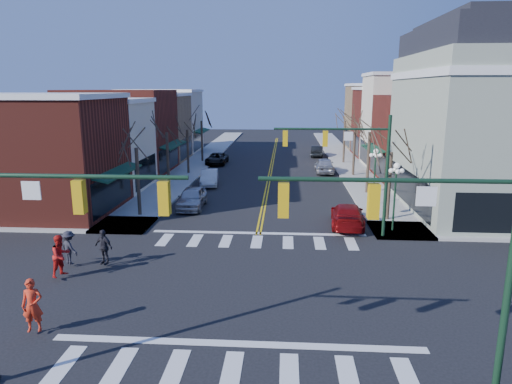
% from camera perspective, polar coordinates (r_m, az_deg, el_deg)
% --- Properties ---
extents(ground, '(160.00, 160.00, 0.00)m').
position_cam_1_polar(ground, '(20.71, -1.01, -11.83)').
color(ground, black).
rests_on(ground, ground).
extents(sidewalk_left, '(3.50, 70.00, 0.15)m').
position_cam_1_polar(sidewalk_left, '(41.02, -10.93, 0.53)').
color(sidewalk_left, '#9E9B93').
rests_on(sidewalk_left, ground).
extents(sidewalk_right, '(3.50, 70.00, 0.15)m').
position_cam_1_polar(sidewalk_right, '(40.33, 13.89, 0.18)').
color(sidewalk_right, '#9E9B93').
rests_on(sidewalk_right, ground).
extents(bldg_left_brick_a, '(10.00, 8.50, 8.00)m').
position_cam_1_polar(bldg_left_brick_a, '(35.27, -25.33, 4.03)').
color(bldg_left_brick_a, maroon).
rests_on(bldg_left_brick_a, ground).
extents(bldg_left_stucco_a, '(10.00, 7.00, 7.50)m').
position_cam_1_polar(bldg_left_stucco_a, '(42.18, -20.27, 5.37)').
color(bldg_left_stucco_a, beige).
rests_on(bldg_left_stucco_a, ground).
extents(bldg_left_brick_b, '(10.00, 9.00, 8.50)m').
position_cam_1_polar(bldg_left_brick_b, '(49.51, -16.59, 7.21)').
color(bldg_left_brick_b, maroon).
rests_on(bldg_left_brick_b, ground).
extents(bldg_left_tan, '(10.00, 7.50, 7.80)m').
position_cam_1_polar(bldg_left_tan, '(57.32, -13.73, 7.71)').
color(bldg_left_tan, '#A28259').
rests_on(bldg_left_tan, ground).
extents(bldg_left_stucco_b, '(10.00, 8.00, 8.20)m').
position_cam_1_polar(bldg_left_stucco_b, '(64.72, -11.70, 8.54)').
color(bldg_left_stucco_b, beige).
rests_on(bldg_left_stucco_b, ground).
extents(bldg_right_brick_a, '(10.00, 8.50, 8.00)m').
position_cam_1_polar(bldg_right_brick_a, '(46.86, 21.14, 6.28)').
color(bldg_right_brick_a, maroon).
rests_on(bldg_right_brick_a, ground).
extents(bldg_right_stucco, '(10.00, 7.00, 10.00)m').
position_cam_1_polar(bldg_right_stucco, '(54.20, 18.82, 8.29)').
color(bldg_right_stucco, beige).
rests_on(bldg_right_stucco, ground).
extents(bldg_right_brick_b, '(10.00, 8.00, 8.50)m').
position_cam_1_polar(bldg_right_brick_b, '(61.51, 16.99, 8.18)').
color(bldg_right_brick_b, maroon).
rests_on(bldg_right_brick_b, ground).
extents(bldg_right_tan, '(10.00, 8.00, 9.00)m').
position_cam_1_polar(bldg_right_tan, '(69.29, 15.52, 8.94)').
color(bldg_right_tan, '#A28259').
rests_on(bldg_right_tan, ground).
extents(victorian_corner, '(12.25, 14.25, 13.30)m').
position_cam_1_polar(victorian_corner, '(36.50, 28.17, 8.21)').
color(victorian_corner, gray).
rests_on(victorian_corner, ground).
extents(traffic_mast_near_left, '(6.60, 0.28, 7.20)m').
position_cam_1_polar(traffic_mast_near_left, '(13.98, -27.25, -4.98)').
color(traffic_mast_near_left, '#14331E').
rests_on(traffic_mast_near_left, ground).
extents(traffic_mast_near_right, '(6.60, 0.28, 7.20)m').
position_cam_1_polar(traffic_mast_near_right, '(12.65, 21.90, -6.24)').
color(traffic_mast_near_right, '#14331E').
rests_on(traffic_mast_near_right, ground).
extents(traffic_mast_far_right, '(6.60, 0.28, 7.20)m').
position_cam_1_polar(traffic_mast_far_right, '(26.74, 12.25, 4.08)').
color(traffic_mast_far_right, '#14331E').
rests_on(traffic_mast_far_right, ground).
extents(lamppost_corner, '(0.36, 0.36, 4.33)m').
position_cam_1_polar(lamppost_corner, '(28.62, 17.03, 0.81)').
color(lamppost_corner, '#14331E').
rests_on(lamppost_corner, ground).
extents(lamppost_midblock, '(0.36, 0.36, 4.33)m').
position_cam_1_polar(lamppost_midblock, '(34.86, 14.65, 3.03)').
color(lamppost_midblock, '#14331E').
rests_on(lamppost_midblock, ground).
extents(tree_left_a, '(0.24, 0.24, 4.76)m').
position_cam_1_polar(tree_left_a, '(32.01, -14.51, 1.13)').
color(tree_left_a, '#382B21').
rests_on(tree_left_a, ground).
extents(tree_left_b, '(0.24, 0.24, 5.04)m').
position_cam_1_polar(tree_left_b, '(39.53, -10.95, 3.68)').
color(tree_left_b, '#382B21').
rests_on(tree_left_b, ground).
extents(tree_left_c, '(0.24, 0.24, 4.55)m').
position_cam_1_polar(tree_left_c, '(47.26, -8.51, 4.94)').
color(tree_left_c, '#382B21').
rests_on(tree_left_c, ground).
extents(tree_left_d, '(0.24, 0.24, 4.90)m').
position_cam_1_polar(tree_left_d, '(55.03, -6.77, 6.27)').
color(tree_left_d, '#382B21').
rests_on(tree_left_d, ground).
extents(tree_right_a, '(0.24, 0.24, 4.62)m').
position_cam_1_polar(tree_right_a, '(31.18, 16.29, 0.58)').
color(tree_right_a, '#382B21').
rests_on(tree_right_a, ground).
extents(tree_right_b, '(0.24, 0.24, 5.18)m').
position_cam_1_polar(tree_right_b, '(38.84, 13.83, 3.49)').
color(tree_right_b, '#382B21').
rests_on(tree_right_b, ground).
extents(tree_right_c, '(0.24, 0.24, 4.83)m').
position_cam_1_polar(tree_right_c, '(46.68, 12.15, 4.87)').
color(tree_right_c, '#382B21').
rests_on(tree_right_c, ground).
extents(tree_right_d, '(0.24, 0.24, 4.97)m').
position_cam_1_polar(tree_right_d, '(54.53, 10.97, 6.11)').
color(tree_right_d, '#382B21').
rests_on(tree_right_d, ground).
extents(car_left_near, '(1.91, 4.56, 1.54)m').
position_cam_1_polar(car_left_near, '(33.90, -8.03, -0.73)').
color(car_left_near, '#A5A5AA').
rests_on(car_left_near, ground).
extents(car_left_mid, '(1.99, 4.42, 1.41)m').
position_cam_1_polar(car_left_mid, '(41.78, -5.86, 1.80)').
color(car_left_mid, silver).
rests_on(car_left_mid, ground).
extents(car_left_far, '(2.30, 4.83, 1.33)m').
position_cam_1_polar(car_left_far, '(53.37, -4.91, 4.18)').
color(car_left_far, black).
rests_on(car_left_far, ground).
extents(car_right_near, '(2.46, 5.16, 1.45)m').
position_cam_1_polar(car_right_near, '(29.79, 11.35, -2.84)').
color(car_right_near, maroon).
rests_on(car_right_near, ground).
extents(car_right_mid, '(1.94, 4.73, 1.61)m').
position_cam_1_polar(car_right_mid, '(48.19, 8.55, 3.32)').
color(car_right_mid, '#ADADB2').
rests_on(car_right_mid, ground).
extents(car_right_far, '(1.86, 4.34, 1.39)m').
position_cam_1_polar(car_right_far, '(59.94, 7.65, 5.09)').
color(car_right_far, black).
rests_on(car_right_far, ground).
extents(pedestrian_red_a, '(0.80, 0.61, 1.96)m').
position_cam_1_polar(pedestrian_red_a, '(18.44, -26.16, -12.61)').
color(pedestrian_red_a, red).
rests_on(pedestrian_red_a, sidewalk_left).
extents(pedestrian_red_b, '(1.08, 1.18, 1.97)m').
position_cam_1_polar(pedestrian_red_b, '(22.99, -23.21, -7.32)').
color(pedestrian_red_b, red).
rests_on(pedestrian_red_b, sidewalk_left).
extents(pedestrian_dark_a, '(1.12, 0.78, 1.76)m').
position_cam_1_polar(pedestrian_dark_a, '(23.81, -18.52, -6.51)').
color(pedestrian_dark_a, black).
rests_on(pedestrian_dark_a, sidewalk_left).
extents(pedestrian_dark_b, '(1.26, 1.12, 1.69)m').
position_cam_1_polar(pedestrian_dark_b, '(24.39, -22.31, -6.44)').
color(pedestrian_dark_b, '#222129').
rests_on(pedestrian_dark_b, sidewalk_left).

